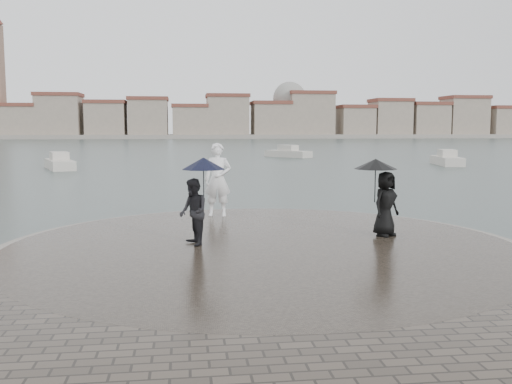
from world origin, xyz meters
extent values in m
plane|color=#2B3835|center=(0.00, 0.00, 0.00)|extent=(400.00, 400.00, 0.00)
cylinder|color=gray|center=(0.00, 3.50, 0.16)|extent=(12.50, 12.50, 0.32)
cylinder|color=#2D261E|center=(0.00, 3.50, 0.18)|extent=(11.90, 11.90, 0.36)
imported|color=white|center=(-0.79, 7.97, 1.49)|extent=(0.91, 0.68, 2.26)
imported|color=black|center=(-1.62, 3.59, 1.14)|extent=(0.79, 0.90, 1.56)
cylinder|color=black|center=(-1.37, 3.69, 1.71)|extent=(0.02, 0.02, 0.90)
cone|color=black|center=(-1.37, 3.69, 2.26)|extent=(1.03, 1.03, 0.28)
imported|color=black|center=(3.21, 4.13, 1.18)|extent=(0.95, 0.87, 1.64)
cylinder|color=black|center=(2.96, 4.23, 1.66)|extent=(0.02, 0.02, 0.90)
cone|color=black|center=(2.96, 4.23, 2.18)|extent=(1.09, 1.09, 0.26)
cube|color=gray|center=(0.00, 163.00, 0.60)|extent=(260.00, 20.00, 1.20)
cube|color=gray|center=(-48.00, 160.00, 4.50)|extent=(10.00, 10.00, 9.00)
cube|color=brown|center=(-48.00, 160.00, 9.50)|extent=(10.60, 10.60, 1.00)
cube|color=gray|center=(-37.00, 160.00, 6.00)|extent=(12.00, 10.00, 12.00)
cube|color=brown|center=(-37.00, 160.00, 12.50)|extent=(12.60, 10.60, 1.00)
cube|color=gray|center=(-24.00, 160.00, 5.00)|extent=(11.00, 10.00, 10.00)
cube|color=brown|center=(-24.00, 160.00, 10.50)|extent=(11.60, 10.60, 1.00)
cube|color=gray|center=(-12.00, 160.00, 5.50)|extent=(11.00, 10.00, 11.00)
cube|color=brown|center=(-12.00, 160.00, 11.50)|extent=(11.60, 10.60, 1.00)
cube|color=gray|center=(0.00, 160.00, 4.50)|extent=(10.00, 10.00, 9.00)
cube|color=brown|center=(0.00, 160.00, 9.50)|extent=(10.60, 10.60, 1.00)
cube|color=gray|center=(11.00, 160.00, 6.00)|extent=(12.00, 10.00, 12.00)
cube|color=brown|center=(11.00, 160.00, 12.50)|extent=(12.60, 10.60, 1.00)
cube|color=gray|center=(24.00, 160.00, 5.00)|extent=(11.00, 10.00, 10.00)
cube|color=brown|center=(24.00, 160.00, 10.50)|extent=(11.60, 10.60, 1.00)
cube|color=gray|center=(36.00, 160.00, 6.50)|extent=(13.00, 10.00, 13.00)
cube|color=brown|center=(36.00, 160.00, 13.50)|extent=(13.60, 10.60, 1.00)
cube|color=gray|center=(50.00, 160.00, 4.50)|extent=(10.00, 10.00, 9.00)
cube|color=brown|center=(50.00, 160.00, 9.50)|extent=(10.60, 10.60, 1.00)
cube|color=gray|center=(61.00, 160.00, 5.50)|extent=(11.00, 10.00, 11.00)
cube|color=brown|center=(61.00, 160.00, 11.50)|extent=(11.60, 10.60, 1.00)
cube|color=gray|center=(73.00, 160.00, 5.00)|extent=(11.00, 10.00, 10.00)
cube|color=brown|center=(73.00, 160.00, 10.50)|extent=(11.60, 10.60, 1.00)
cube|color=gray|center=(85.00, 160.00, 6.00)|extent=(12.00, 10.00, 12.00)
cube|color=brown|center=(85.00, 160.00, 12.50)|extent=(12.60, 10.60, 1.00)
cube|color=gray|center=(98.00, 160.00, 4.50)|extent=(10.00, 10.00, 9.00)
cube|color=brown|center=(98.00, 160.00, 9.50)|extent=(10.60, 10.60, 1.00)
sphere|color=gray|center=(30.00, 162.00, 12.00)|extent=(10.00, 10.00, 10.00)
cube|color=beige|center=(20.05, 35.81, 0.25)|extent=(2.69, 5.71, 0.90)
cube|color=beige|center=(20.05, 35.81, 0.85)|extent=(1.58, 2.20, 0.90)
cube|color=beige|center=(9.15, 50.15, 0.25)|extent=(4.59, 5.35, 0.90)
cube|color=beige|center=(9.15, 50.15, 0.85)|extent=(2.16, 2.32, 0.90)
cube|color=beige|center=(-11.15, 34.84, 0.25)|extent=(3.32, 5.72, 0.90)
cube|color=beige|center=(-11.15, 34.84, 0.85)|extent=(1.79, 2.28, 0.90)
camera|label=1|loc=(-1.81, -9.56, 3.08)|focal=40.00mm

